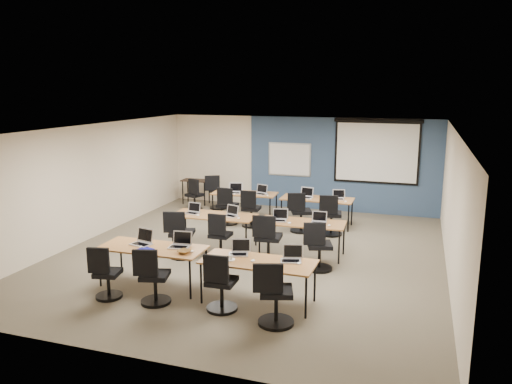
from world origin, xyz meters
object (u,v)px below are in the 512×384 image
(laptop_5, at_px, (231,213))
(spare_chair_b, at_px, (194,197))
(laptop_7, at_px, (319,220))
(task_chair_5, at_px, (220,239))
(projector_screen, at_px, (377,148))
(laptop_2, at_px, (239,251))
(training_table_front_right, at_px, (258,263))
(laptop_4, at_px, (193,211))
(task_chair_7, at_px, (318,250))
(training_table_back_right, at_px, (317,200))
(laptop_6, at_px, (279,218))
(spare_chair_a, at_px, (217,195))
(task_chair_9, at_px, (251,212))
(laptop_10, at_px, (306,195))
(laptop_3, at_px, (292,257))
(task_chair_11, at_px, (330,218))
(laptop_11, at_px, (338,197))
(task_chair_0, at_px, (106,277))
(task_chair_2, at_px, (220,287))
(laptop_0, at_px, (142,240))
(task_chair_3, at_px, (274,299))
(task_chair_4, at_px, (180,238))
(laptop_9, at_px, (261,192))
(training_table_front_left, at_px, (152,249))
(training_table_mid_left, at_px, (214,217))
(task_chair_1, at_px, (153,281))
(task_chair_10, at_px, (300,216))
(task_chair_8, at_px, (227,209))
(laptop_1, at_px, (180,243))
(whiteboard, at_px, (289,160))
(task_chair_6, at_px, (267,243))
(training_table_mid_right, at_px, (302,224))
(training_table_back_left, at_px, (245,195))
(utility_table, at_px, (196,183))

(laptop_5, xyz_separation_m, spare_chair_b, (-2.27, 2.86, -0.40))
(laptop_7, bearing_deg, task_chair_5, -164.10)
(projector_screen, height_order, laptop_2, projector_screen)
(training_table_front_right, height_order, laptop_4, laptop_4)
(task_chair_7, bearing_deg, training_table_back_right, 83.91)
(laptop_6, bearing_deg, spare_chair_a, 116.23)
(laptop_6, distance_m, task_chair_9, 2.22)
(laptop_6, bearing_deg, laptop_10, 74.63)
(laptop_7, bearing_deg, laptop_4, 178.20)
(laptop_4, bearing_deg, laptop_3, -33.73)
(laptop_10, bearing_deg, projector_screen, 58.39)
(training_table_back_right, relative_size, laptop_10, 5.38)
(laptop_5, height_order, task_chair_11, task_chair_11)
(task_chair_9, xyz_separation_m, laptop_11, (2.13, 0.71, 0.39))
(task_chair_0, relative_size, laptop_3, 2.80)
(task_chair_0, distance_m, task_chair_2, 2.04)
(laptop_0, xyz_separation_m, task_chair_3, (2.78, -0.91, -0.37))
(task_chair_4, xyz_separation_m, laptop_9, (0.69, 3.41, 0.36))
(task_chair_2, bearing_deg, laptop_9, 99.03)
(training_table_front_left, bearing_deg, laptop_11, 61.93)
(training_table_mid_left, height_order, laptop_11, laptop_11)
(task_chair_4, bearing_deg, spare_chair_a, 86.55)
(task_chair_1, distance_m, task_chair_10, 5.07)
(task_chair_8, distance_m, laptop_10, 2.11)
(task_chair_2, xyz_separation_m, task_chair_7, (1.13, 2.30, 0.01))
(laptop_1, relative_size, task_chair_2, 0.36)
(laptop_0, bearing_deg, training_table_front_right, 7.27)
(laptop_6, xyz_separation_m, spare_chair_b, (-3.39, 2.91, -0.40))
(training_table_front_right, bearing_deg, laptop_11, 84.90)
(whiteboard, height_order, task_chair_0, whiteboard)
(task_chair_1, relative_size, task_chair_6, 0.94)
(task_chair_1, height_order, laptop_7, task_chair_1)
(training_table_mid_right, bearing_deg, laptop_3, -83.46)
(training_table_front_right, bearing_deg, task_chair_1, -158.88)
(laptop_5, xyz_separation_m, task_chair_10, (1.18, 1.67, -0.37))
(training_table_back_left, bearing_deg, laptop_10, -4.96)
(task_chair_1, distance_m, spare_chair_a, 6.69)
(whiteboard, height_order, spare_chair_b, whiteboard)
(task_chair_6, distance_m, laptop_9, 3.41)
(training_table_back_right, xyz_separation_m, laptop_5, (-1.46, -2.38, 0.10))
(training_table_mid_left, height_order, task_chair_3, task_chair_3)
(task_chair_7, xyz_separation_m, utility_table, (-4.73, 4.49, 0.23))
(task_chair_5, bearing_deg, training_table_front_left, -105.90)
(laptop_10, bearing_deg, training_table_front_right, -75.37)
(training_table_mid_right, relative_size, laptop_3, 5.42)
(laptop_3, height_order, utility_table, laptop_3)
(task_chair_6, distance_m, spare_chair_b, 4.93)
(training_table_mid_right, height_order, laptop_0, laptop_0)
(laptop_6, distance_m, utility_table, 5.27)
(task_chair_10, bearing_deg, training_table_mid_left, -152.61)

